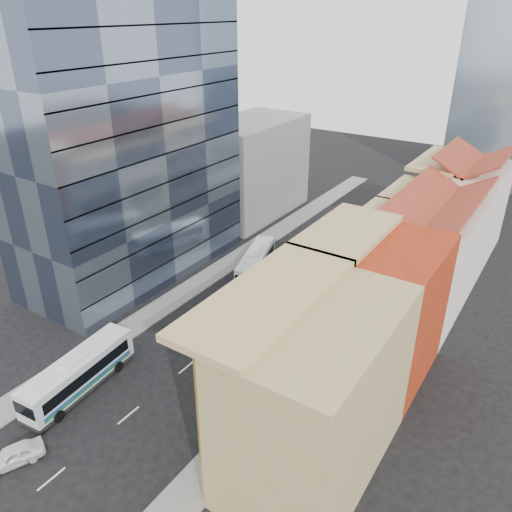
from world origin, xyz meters
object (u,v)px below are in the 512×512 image
Objects in this scene: shophouse_tan at (317,395)px; bus_left_far at (256,262)px; bus_left_near at (79,372)px; sedan_left at (13,455)px; office_tower at (124,146)px; bus_right at (315,295)px.

shophouse_tan is 27.90m from bus_left_far.
shophouse_tan is at bearing -65.97° from bus_left_far.
shophouse_tan reaches higher than bus_left_near.
bus_left_near reaches higher than bus_left_far.
bus_left_far reaches higher than sedan_left.
bus_left_far is 32.15m from sedan_left.
office_tower is at bearing 155.70° from shophouse_tan.
office_tower reaches higher than shophouse_tan.
bus_right is 30.39m from sedan_left.
office_tower reaches higher than bus_right.
shophouse_tan is at bearing -84.87° from bus_right.
sedan_left is at bearing -146.25° from shophouse_tan.
bus_left_near is at bearing -137.71° from bus_right.
office_tower is 26.01m from bus_right.
bus_right is at bearing 9.53° from office_tower.
office_tower is at bearing -170.23° from bus_left_far.
bus_left_near is (11.50, -17.97, -13.30)m from office_tower.
shophouse_tan is 1.43× the size of bus_left_far.
bus_left_near is (-19.50, -3.97, -4.30)m from shophouse_tan.
shophouse_tan is 20.36m from bus_left_near.
bus_right is at bearing 117.04° from shophouse_tan.
shophouse_tan is 35.19m from office_tower.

